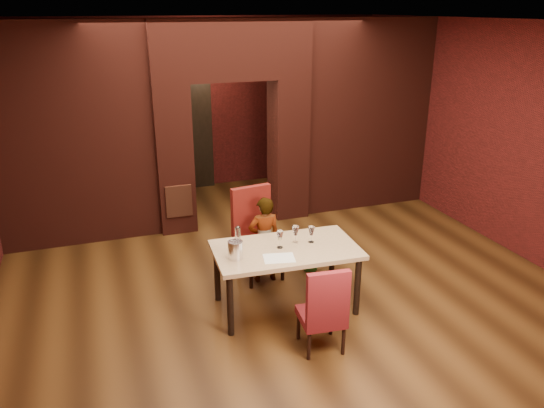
{
  "coord_description": "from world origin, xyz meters",
  "views": [
    {
      "loc": [
        -2.13,
        -5.96,
        3.36
      ],
      "look_at": [
        -0.03,
        0.0,
        0.99
      ],
      "focal_mm": 35.0,
      "sensor_mm": 36.0,
      "label": 1
    }
  ],
  "objects_px": {
    "chair_near": "(321,306)",
    "wine_bucket": "(235,250)",
    "water_bottle": "(238,237)",
    "person_seated": "(264,240)",
    "potted_plant": "(311,255)",
    "chair_far": "(259,235)",
    "wine_glass_c": "(311,234)",
    "wine_glass_b": "(295,234)",
    "wine_glass_a": "(280,239)",
    "dining_table": "(286,278)"
  },
  "relations": [
    {
      "from": "chair_far",
      "to": "potted_plant",
      "type": "bearing_deg",
      "value": -11.9
    },
    {
      "from": "wine_glass_c",
      "to": "water_bottle",
      "type": "xyz_separation_m",
      "value": [
        -0.85,
        0.14,
        0.04
      ]
    },
    {
      "from": "dining_table",
      "to": "chair_far",
      "type": "height_order",
      "value": "chair_far"
    },
    {
      "from": "dining_table",
      "to": "water_bottle",
      "type": "distance_m",
      "value": 0.75
    },
    {
      "from": "person_seated",
      "to": "water_bottle",
      "type": "distance_m",
      "value": 0.79
    },
    {
      "from": "wine_glass_b",
      "to": "chair_far",
      "type": "bearing_deg",
      "value": 106.72
    },
    {
      "from": "person_seated",
      "to": "potted_plant",
      "type": "relative_size",
      "value": 2.69
    },
    {
      "from": "wine_bucket",
      "to": "water_bottle",
      "type": "bearing_deg",
      "value": 68.41
    },
    {
      "from": "person_seated",
      "to": "wine_glass_a",
      "type": "height_order",
      "value": "person_seated"
    },
    {
      "from": "wine_glass_b",
      "to": "potted_plant",
      "type": "relative_size",
      "value": 0.48
    },
    {
      "from": "chair_near",
      "to": "person_seated",
      "type": "xyz_separation_m",
      "value": [
        -0.09,
        1.57,
        0.09
      ]
    },
    {
      "from": "wine_glass_b",
      "to": "water_bottle",
      "type": "bearing_deg",
      "value": 172.53
    },
    {
      "from": "chair_near",
      "to": "wine_bucket",
      "type": "height_order",
      "value": "wine_bucket"
    },
    {
      "from": "chair_near",
      "to": "wine_glass_c",
      "type": "height_order",
      "value": "same"
    },
    {
      "from": "wine_glass_a",
      "to": "wine_glass_c",
      "type": "xyz_separation_m",
      "value": [
        0.4,
        0.02,
        -0.01
      ]
    },
    {
      "from": "wine_glass_c",
      "to": "potted_plant",
      "type": "height_order",
      "value": "wine_glass_c"
    },
    {
      "from": "water_bottle",
      "to": "wine_bucket",
      "type": "bearing_deg",
      "value": -111.59
    },
    {
      "from": "chair_near",
      "to": "water_bottle",
      "type": "distance_m",
      "value": 1.27
    },
    {
      "from": "chair_near",
      "to": "water_bottle",
      "type": "xyz_separation_m",
      "value": [
        -0.58,
        1.04,
        0.42
      ]
    },
    {
      "from": "wine_bucket",
      "to": "water_bottle",
      "type": "relative_size",
      "value": 0.76
    },
    {
      "from": "water_bottle",
      "to": "person_seated",
      "type": "bearing_deg",
      "value": 46.91
    },
    {
      "from": "wine_glass_b",
      "to": "wine_bucket",
      "type": "height_order",
      "value": "wine_glass_b"
    },
    {
      "from": "chair_far",
      "to": "wine_bucket",
      "type": "bearing_deg",
      "value": -130.49
    },
    {
      "from": "wine_glass_c",
      "to": "wine_glass_b",
      "type": "bearing_deg",
      "value": 163.95
    },
    {
      "from": "person_seated",
      "to": "chair_far",
      "type": "bearing_deg",
      "value": -67.78
    },
    {
      "from": "wine_glass_b",
      "to": "water_bottle",
      "type": "relative_size",
      "value": 0.77
    },
    {
      "from": "chair_far",
      "to": "wine_glass_b",
      "type": "distance_m",
      "value": 0.8
    },
    {
      "from": "chair_near",
      "to": "wine_glass_a",
      "type": "bearing_deg",
      "value": -75.98
    },
    {
      "from": "wine_glass_a",
      "to": "potted_plant",
      "type": "relative_size",
      "value": 0.49
    },
    {
      "from": "chair_near",
      "to": "wine_glass_b",
      "type": "bearing_deg",
      "value": -89.72
    },
    {
      "from": "wine_glass_a",
      "to": "wine_glass_c",
      "type": "relative_size",
      "value": 1.06
    },
    {
      "from": "person_seated",
      "to": "potted_plant",
      "type": "height_order",
      "value": "person_seated"
    },
    {
      "from": "dining_table",
      "to": "potted_plant",
      "type": "distance_m",
      "value": 1.03
    },
    {
      "from": "potted_plant",
      "to": "dining_table",
      "type": "bearing_deg",
      "value": -130.57
    },
    {
      "from": "dining_table",
      "to": "wine_glass_c",
      "type": "xyz_separation_m",
      "value": [
        0.33,
        0.05,
        0.48
      ]
    },
    {
      "from": "wine_glass_b",
      "to": "potted_plant",
      "type": "xyz_separation_m",
      "value": [
        0.51,
        0.68,
        -0.66
      ]
    },
    {
      "from": "water_bottle",
      "to": "chair_far",
      "type": "bearing_deg",
      "value": 54.31
    },
    {
      "from": "wine_glass_c",
      "to": "water_bottle",
      "type": "relative_size",
      "value": 0.73
    },
    {
      "from": "chair_far",
      "to": "chair_near",
      "type": "xyz_separation_m",
      "value": [
        0.13,
        -1.67,
        -0.11
      ]
    },
    {
      "from": "chair_near",
      "to": "wine_bucket",
      "type": "xyz_separation_m",
      "value": [
        -0.68,
        0.79,
        0.39
      ]
    },
    {
      "from": "chair_far",
      "to": "potted_plant",
      "type": "distance_m",
      "value": 0.82
    },
    {
      "from": "person_seated",
      "to": "water_bottle",
      "type": "xyz_separation_m",
      "value": [
        -0.49,
        -0.53,
        0.33
      ]
    },
    {
      "from": "wine_glass_c",
      "to": "person_seated",
      "type": "bearing_deg",
      "value": 118.18
    },
    {
      "from": "wine_glass_b",
      "to": "water_bottle",
      "type": "xyz_separation_m",
      "value": [
        -0.67,
        0.09,
        0.03
      ]
    },
    {
      "from": "wine_glass_a",
      "to": "potted_plant",
      "type": "xyz_separation_m",
      "value": [
        0.73,
        0.75,
        -0.66
      ]
    },
    {
      "from": "dining_table",
      "to": "wine_glass_a",
      "type": "relative_size",
      "value": 7.96
    },
    {
      "from": "dining_table",
      "to": "wine_bucket",
      "type": "xyz_separation_m",
      "value": [
        -0.61,
        -0.07,
        0.49
      ]
    },
    {
      "from": "wine_glass_a",
      "to": "water_bottle",
      "type": "distance_m",
      "value": 0.48
    },
    {
      "from": "person_seated",
      "to": "wine_bucket",
      "type": "xyz_separation_m",
      "value": [
        -0.59,
        -0.78,
        0.3
      ]
    },
    {
      "from": "wine_glass_a",
      "to": "wine_glass_b",
      "type": "height_order",
      "value": "wine_glass_a"
    }
  ]
}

